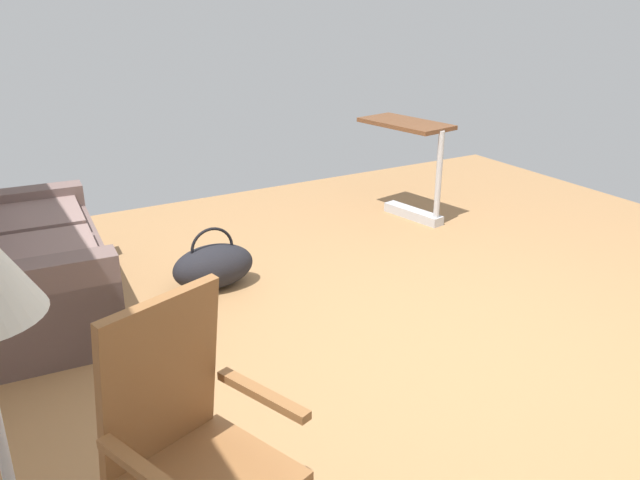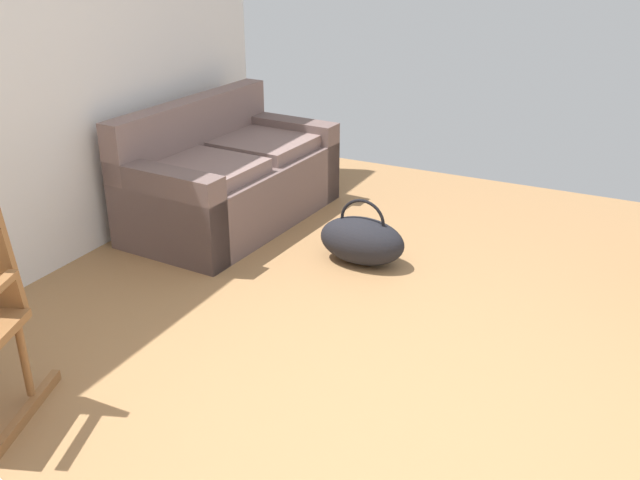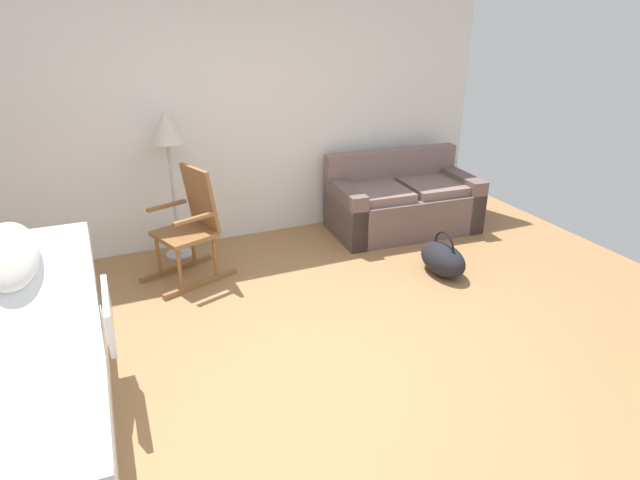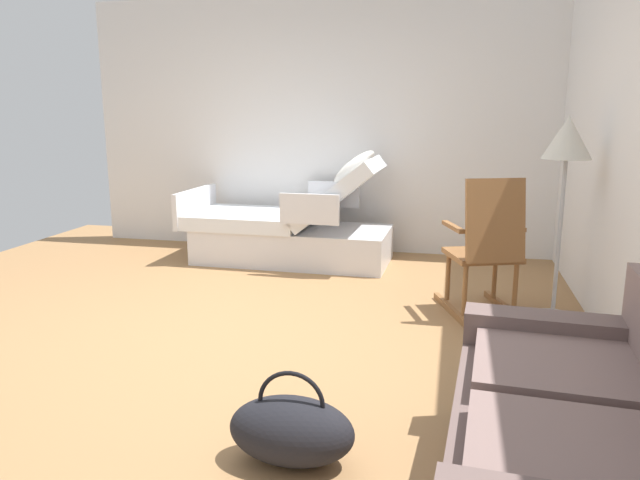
# 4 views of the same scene
# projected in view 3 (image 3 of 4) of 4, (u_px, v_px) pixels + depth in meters

# --- Properties ---
(ground_plane) EXTENTS (6.71, 6.71, 0.00)m
(ground_plane) POSITION_uv_depth(u_px,v_px,m) (345.00, 354.00, 4.00)
(ground_plane) COLOR #9E7247
(back_wall) EXTENTS (5.57, 0.10, 2.70)m
(back_wall) POSITION_uv_depth(u_px,v_px,m) (241.00, 112.00, 5.58)
(back_wall) COLOR white
(back_wall) RESTS_ON ground
(hospital_bed) EXTENTS (1.06, 2.08, 1.18)m
(hospital_bed) POSITION_uv_depth(u_px,v_px,m) (23.00, 409.00, 3.00)
(hospital_bed) COLOR silver
(hospital_bed) RESTS_ON ground
(couch) EXTENTS (1.65, 0.96, 0.85)m
(couch) POSITION_uv_depth(u_px,v_px,m) (402.00, 203.00, 6.11)
(couch) COLOR #68534F
(couch) RESTS_ON ground
(rocking_chair) EXTENTS (0.88, 0.70, 1.05)m
(rocking_chair) POSITION_uv_depth(u_px,v_px,m) (191.00, 227.00, 4.95)
(rocking_chair) COLOR brown
(rocking_chair) RESTS_ON ground
(floor_lamp) EXTENTS (0.34, 0.34, 1.48)m
(floor_lamp) POSITION_uv_depth(u_px,v_px,m) (167.00, 137.00, 5.06)
(floor_lamp) COLOR #B2B5BA
(floor_lamp) RESTS_ON ground
(duffel_bag) EXTENTS (0.32, 0.56, 0.43)m
(duffel_bag) POSITION_uv_depth(u_px,v_px,m) (443.00, 259.00, 5.14)
(duffel_bag) COLOR black
(duffel_bag) RESTS_ON ground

